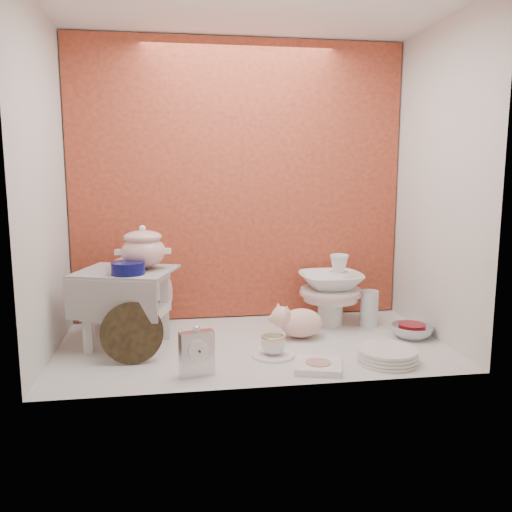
{
  "coord_description": "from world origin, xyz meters",
  "views": [
    {
      "loc": [
        -0.35,
        -2.38,
        0.82
      ],
      "look_at": [
        0.02,
        0.02,
        0.42
      ],
      "focal_mm": 37.21,
      "sensor_mm": 36.0,
      "label": 1
    }
  ],
  "objects": [
    {
      "name": "cobalt_bowl",
      "position": [
        -0.56,
        -0.02,
        0.39
      ],
      "size": [
        0.19,
        0.19,
        0.05
      ],
      "primitive_type": "cylinder",
      "rotation": [
        0.0,
        0.0,
        -0.31
      ],
      "color": "#0A0C4D",
      "rests_on": "step_stool"
    },
    {
      "name": "ground",
      "position": [
        0.0,
        0.0,
        0.0
      ],
      "size": [
        1.8,
        1.8,
        0.0
      ],
      "primitive_type": "plane",
      "color": "silver",
      "rests_on": "ground"
    },
    {
      "name": "clear_glass_vase",
      "position": [
        0.65,
        0.21,
        0.09
      ],
      "size": [
        0.11,
        0.11,
        0.19
      ],
      "primitive_type": "cylinder",
      "rotation": [
        0.0,
        0.0,
        -0.13
      ],
      "color": "silver",
      "rests_on": "ground"
    },
    {
      "name": "mantel_clock",
      "position": [
        -0.28,
        -0.34,
        0.1
      ],
      "size": [
        0.15,
        0.08,
        0.2
      ],
      "primitive_type": "cube",
      "rotation": [
        0.0,
        0.0,
        0.27
      ],
      "color": "silver",
      "rests_on": "ground"
    },
    {
      "name": "step_stool",
      "position": [
        -0.58,
        0.08,
        0.18
      ],
      "size": [
        0.51,
        0.47,
        0.36
      ],
      "primitive_type": null,
      "rotation": [
        0.0,
        0.0,
        -0.3
      ],
      "color": "silver",
      "rests_on": "ground"
    },
    {
      "name": "porcelain_tower",
      "position": [
        0.46,
        0.26,
        0.19
      ],
      "size": [
        0.36,
        0.36,
        0.38
      ],
      "primitive_type": null,
      "rotation": [
        0.0,
        0.0,
        0.08
      ],
      "color": "white",
      "rests_on": "ground"
    },
    {
      "name": "niche_shell",
      "position": [
        0.0,
        0.18,
        0.93
      ],
      "size": [
        1.86,
        1.03,
        1.53
      ],
      "color": "#C05030",
      "rests_on": "ground"
    },
    {
      "name": "lacquer_tray",
      "position": [
        -0.54,
        -0.16,
        0.13
      ],
      "size": [
        0.27,
        0.08,
        0.26
      ],
      "primitive_type": null,
      "rotation": [
        0.0,
        0.0,
        0.05
      ],
      "color": "black",
      "rests_on": "ground"
    },
    {
      "name": "teacup_saucer",
      "position": [
        0.07,
        -0.18,
        0.01
      ],
      "size": [
        0.23,
        0.23,
        0.01
      ],
      "primitive_type": "cylinder",
      "rotation": [
        0.0,
        0.0,
        0.29
      ],
      "color": "white",
      "rests_on": "ground"
    },
    {
      "name": "soup_tureen",
      "position": [
        -0.5,
        0.09,
        0.46
      ],
      "size": [
        0.3,
        0.3,
        0.21
      ],
      "primitive_type": null,
      "rotation": [
        0.0,
        0.0,
        -0.27
      ],
      "color": "white",
      "rests_on": "step_stool"
    },
    {
      "name": "gold_rim_teacup",
      "position": [
        0.07,
        -0.18,
        0.06
      ],
      "size": [
        0.12,
        0.12,
        0.09
      ],
      "primitive_type": "imported",
      "rotation": [
        0.0,
        0.0,
        -0.1
      ],
      "color": "white",
      "rests_on": "teacup_saucer"
    },
    {
      "name": "lattice_dish",
      "position": [
        0.22,
        -0.35,
        0.01
      ],
      "size": [
        0.23,
        0.23,
        0.03
      ],
      "primitive_type": "cube",
      "rotation": [
        0.0,
        0.0,
        -0.28
      ],
      "color": "white",
      "rests_on": "ground"
    },
    {
      "name": "dinner_plate_stack",
      "position": [
        0.54,
        -0.32,
        0.03
      ],
      "size": [
        0.28,
        0.28,
        0.06
      ],
      "primitive_type": "cylinder",
      "rotation": [
        0.0,
        0.0,
        -0.08
      ],
      "color": "white",
      "rests_on": "ground"
    },
    {
      "name": "floral_platter",
      "position": [
        -0.56,
        0.32,
        0.19
      ],
      "size": [
        0.41,
        0.24,
        0.39
      ],
      "primitive_type": null,
      "rotation": [
        0.0,
        0.0,
        0.33
      ],
      "color": "silver",
      "rests_on": "ground"
    },
    {
      "name": "plush_pig",
      "position": [
        0.25,
        0.06,
        0.08
      ],
      "size": [
        0.31,
        0.26,
        0.16
      ],
      "primitive_type": "ellipsoid",
      "rotation": [
        0.0,
        0.0,
        -0.35
      ],
      "color": "beige",
      "rests_on": "ground"
    },
    {
      "name": "crystal_bowl",
      "position": [
        0.79,
        -0.02,
        0.03
      ],
      "size": [
        0.25,
        0.25,
        0.06
      ],
      "primitive_type": "imported",
      "rotation": [
        0.0,
        0.0,
        -0.25
      ],
      "color": "silver",
      "rests_on": "ground"
    },
    {
      "name": "blue_white_vase",
      "position": [
        -0.64,
        0.37,
        0.11
      ],
      "size": [
        0.25,
        0.25,
        0.22
      ],
      "primitive_type": "imported",
      "rotation": [
        0.0,
        0.0,
        -0.22
      ],
      "color": "white",
      "rests_on": "ground"
    }
  ]
}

